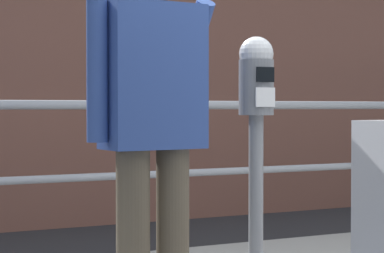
{
  "coord_description": "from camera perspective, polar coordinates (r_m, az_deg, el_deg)",
  "views": [
    {
      "loc": [
        -1.98,
        -2.43,
        1.19
      ],
      "look_at": [
        -0.58,
        0.52,
        1.11
      ],
      "focal_mm": 67.06,
      "sensor_mm": 36.0,
      "label": 1
    }
  ],
  "objects": [
    {
      "name": "parking_meter",
      "position": [
        3.41,
        5.13,
        0.66
      ],
      "size": [
        0.17,
        0.18,
        1.38
      ],
      "rotation": [
        0.0,
        0.0,
        3.11
      ],
      "color": "slate",
      "rests_on": "sidewalk_curb"
    },
    {
      "name": "backdrop_wall",
      "position": [
        7.43,
        -9.86,
        4.16
      ],
      "size": [
        32.0,
        0.5,
        3.07
      ],
      "primitive_type": "cube",
      "color": "brown",
      "rests_on": "ground"
    },
    {
      "name": "pedestrian_at_meter",
      "position": [
        3.19,
        -3.16,
        0.68
      ],
      "size": [
        0.63,
        0.5,
        1.73
      ],
      "rotation": [
        0.0,
        0.0,
        0.1
      ],
      "color": "brown",
      "rests_on": "sidewalk_curb"
    },
    {
      "name": "background_railing",
      "position": [
        4.95,
        -1.71,
        -1.43
      ],
      "size": [
        24.06,
        0.06,
        1.09
      ],
      "color": "gray",
      "rests_on": "sidewalk_curb"
    }
  ]
}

